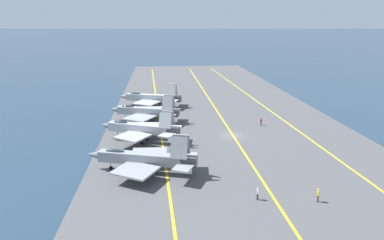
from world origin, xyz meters
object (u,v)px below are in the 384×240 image
at_px(parked_jet_second, 140,128).
at_px(crew_red_vest, 261,121).
at_px(parked_jet_third, 145,111).
at_px(crew_yellow_vest, 318,195).
at_px(crew_white_vest, 258,193).
at_px(parked_jet_nearest, 143,158).
at_px(parked_jet_fourth, 151,98).

distance_m(parked_jet_second, crew_red_vest, 27.22).
relative_size(parked_jet_third, crew_yellow_vest, 9.19).
xyz_separation_m(parked_jet_second, crew_red_vest, (8.16, -25.91, -1.72)).
bearing_deg(parked_jet_second, crew_white_vest, -145.72).
relative_size(parked_jet_nearest, crew_red_vest, 9.75).
xyz_separation_m(parked_jet_fourth, crew_white_vest, (-51.98, -14.67, -1.40)).
bearing_deg(parked_jet_third, parked_jet_second, 178.15).
bearing_deg(parked_jet_fourth, parked_jet_second, 177.16).
height_order(parked_jet_nearest, crew_red_vest, parked_jet_nearest).
height_order(parked_jet_third, crew_yellow_vest, parked_jet_third).
relative_size(parked_jet_second, crew_yellow_vest, 8.91).
relative_size(parked_jet_third, parked_jet_fourth, 0.96).
distance_m(parked_jet_second, crew_yellow_vest, 34.29).
height_order(parked_jet_nearest, crew_yellow_vest, parked_jet_nearest).
distance_m(parked_jet_nearest, parked_jet_second, 13.88).
xyz_separation_m(parked_jet_fourth, crew_red_vest, (-20.23, -24.50, -1.36)).
bearing_deg(parked_jet_third, parked_jet_fourth, -3.76).
distance_m(parked_jet_fourth, crew_yellow_vest, 57.66).
xyz_separation_m(parked_jet_second, crew_white_vest, (-23.59, -16.08, -1.76)).
relative_size(parked_jet_second, crew_white_vest, 9.43).
distance_m(parked_jet_third, crew_white_vest, 40.47).
bearing_deg(crew_white_vest, parked_jet_nearest, 56.99).
xyz_separation_m(crew_red_vest, crew_white_vest, (-31.75, 9.83, -0.04)).
height_order(crew_yellow_vest, crew_red_vest, crew_yellow_vest).
relative_size(parked_jet_third, crew_red_vest, 9.31).
relative_size(parked_jet_nearest, crew_white_vest, 10.19).
xyz_separation_m(parked_jet_nearest, crew_yellow_vest, (-10.98, -22.54, -1.32)).
distance_m(parked_jet_fourth, crew_red_vest, 31.80).
bearing_deg(parked_jet_second, crew_yellow_vest, -136.44).
height_order(parked_jet_fourth, crew_yellow_vest, parked_jet_fourth).
relative_size(parked_jet_fourth, crew_yellow_vest, 9.58).
bearing_deg(parked_jet_nearest, parked_jet_second, 4.40).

